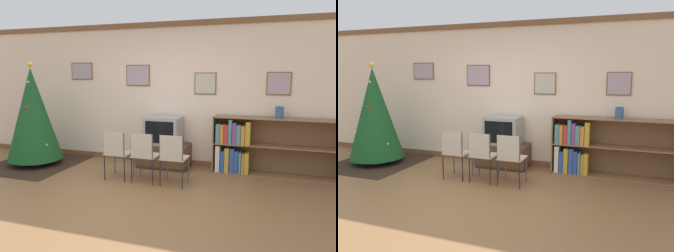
% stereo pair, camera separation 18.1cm
% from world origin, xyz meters
% --- Properties ---
extents(ground_plane, '(24.00, 24.00, 0.00)m').
position_xyz_m(ground_plane, '(0.00, 0.00, 0.00)').
color(ground_plane, brown).
extents(wall_back, '(9.04, 0.11, 2.70)m').
position_xyz_m(wall_back, '(-0.00, 2.34, 1.35)').
color(wall_back, beige).
rests_on(wall_back, ground_plane).
extents(area_rug, '(1.57, 1.78, 0.01)m').
position_xyz_m(area_rug, '(-2.49, 1.42, 0.00)').
color(area_rug, '#332319').
rests_on(area_rug, ground_plane).
extents(christmas_tree, '(1.02, 1.02, 1.95)m').
position_xyz_m(christmas_tree, '(-2.49, 1.42, 0.98)').
color(christmas_tree, maroon).
rests_on(christmas_tree, area_rug).
extents(tv_console, '(0.96, 0.53, 0.45)m').
position_xyz_m(tv_console, '(-0.06, 2.01, 0.23)').
color(tv_console, '#412A1A').
rests_on(tv_console, ground_plane).
extents(television, '(0.65, 0.49, 0.51)m').
position_xyz_m(television, '(-0.06, 2.01, 0.70)').
color(television, '#9E9E99').
rests_on(television, tv_console).
extents(folding_chair_left, '(0.40, 0.40, 0.82)m').
position_xyz_m(folding_chair_left, '(-0.54, 1.06, 0.47)').
color(folding_chair_left, '#BCB29E').
rests_on(folding_chair_left, ground_plane).
extents(folding_chair_center, '(0.40, 0.40, 0.82)m').
position_xyz_m(folding_chair_center, '(-0.06, 1.06, 0.47)').
color(folding_chair_center, '#BCB29E').
rests_on(folding_chair_center, ground_plane).
extents(folding_chair_right, '(0.40, 0.40, 0.82)m').
position_xyz_m(folding_chair_right, '(0.43, 1.06, 0.47)').
color(folding_chair_right, '#BCB29E').
rests_on(folding_chair_right, ground_plane).
extents(bookshelf, '(2.19, 0.36, 1.00)m').
position_xyz_m(bookshelf, '(1.56, 2.10, 0.48)').
color(bookshelf, olive).
rests_on(bookshelf, ground_plane).
extents(vase, '(0.14, 0.14, 0.20)m').
position_xyz_m(vase, '(1.97, 2.11, 1.10)').
color(vase, '#335684').
rests_on(vase, bookshelf).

